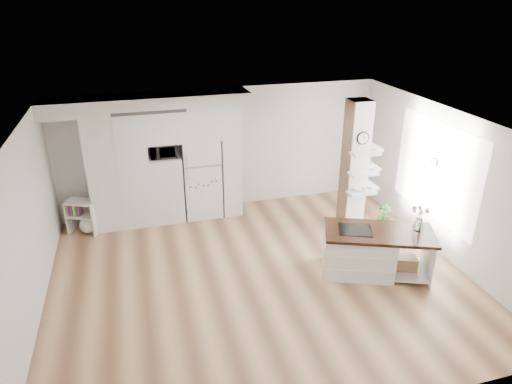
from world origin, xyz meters
TOP-DOWN VIEW (x-y plane):
  - floor at (0.00, 0.00)m, footprint 7.00×6.00m
  - room at (0.00, 0.00)m, footprint 7.04×6.04m
  - cabinet_wall at (-1.45, 2.67)m, footprint 4.00×0.71m
  - refrigerator at (-0.53, 2.68)m, footprint 0.78×0.69m
  - column at (2.38, 1.13)m, footprint 0.69×0.90m
  - window at (3.48, 0.30)m, footprint 0.00×2.40m
  - pendant_light at (1.70, 0.15)m, footprint 0.12×0.12m
  - kitchen_island at (1.82, -0.33)m, footprint 2.02×1.49m
  - bookshelf at (-2.98, 2.49)m, footprint 0.68×0.55m
  - floor_plant_a at (3.00, 0.23)m, footprint 0.32×0.29m
  - floor_plant_b at (3.00, 1.05)m, footprint 0.34×0.34m
  - microwave at (-1.27, 2.62)m, footprint 0.54×0.37m
  - shelf_plant at (2.63, 1.30)m, footprint 0.27×0.23m
  - decor_bowl at (2.30, 0.90)m, footprint 0.22×0.22m

SIDE VIEW (x-z plane):
  - floor at x=0.00m, z-range -0.01..0.01m
  - floor_plant_a at x=3.00m, z-range 0.00..0.49m
  - floor_plant_b at x=3.00m, z-range 0.00..0.49m
  - bookshelf at x=-2.98m, z-range -0.04..0.66m
  - kitchen_island at x=1.82m, z-range -0.26..1.13m
  - refrigerator at x=-0.53m, z-range 0.00..1.75m
  - decor_bowl at x=2.30m, z-range 0.98..1.03m
  - column at x=2.38m, z-range 0.00..2.70m
  - window at x=3.48m, z-range 0.30..2.70m
  - cabinet_wall at x=-1.45m, z-range 0.16..2.86m
  - shelf_plant at x=2.63m, z-range 1.38..1.67m
  - microwave at x=-1.27m, z-range 1.42..1.72m
  - room at x=0.00m, z-range 0.50..3.22m
  - pendant_light at x=1.70m, z-range 2.07..2.17m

